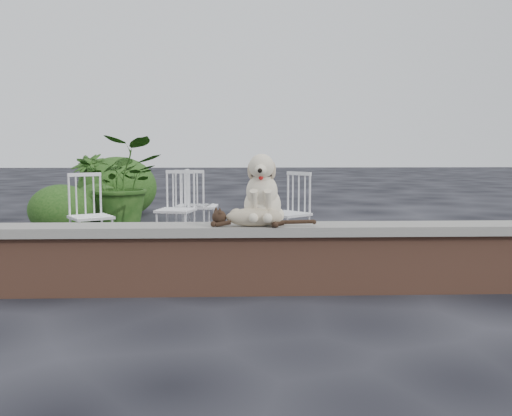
{
  "coord_description": "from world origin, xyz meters",
  "views": [
    {
      "loc": [
        -0.07,
        -4.73,
        1.23
      ],
      "look_at": [
        0.11,
        0.2,
        0.7
      ],
      "focal_mm": 39.77,
      "sensor_mm": 36.0,
      "label": 1
    }
  ],
  "objects_px": {
    "cat": "(254,216)",
    "chair_e": "(201,205)",
    "potted_plant_b": "(88,185)",
    "chair_a": "(91,215)",
    "chair_b": "(176,209)",
    "chair_c": "(193,205)",
    "chair_d": "(287,212)",
    "dog": "(263,188)",
    "potted_plant_a": "(123,182)"
  },
  "relations": [
    {
      "from": "cat",
      "to": "potted_plant_b",
      "type": "bearing_deg",
      "value": 123.65
    },
    {
      "from": "cat",
      "to": "chair_b",
      "type": "relative_size",
      "value": 1.08
    },
    {
      "from": "chair_b",
      "to": "chair_d",
      "type": "xyz_separation_m",
      "value": [
        1.35,
        -0.44,
        0.0
      ]
    },
    {
      "from": "dog",
      "to": "chair_e",
      "type": "bearing_deg",
      "value": 111.22
    },
    {
      "from": "chair_a",
      "to": "potted_plant_a",
      "type": "distance_m",
      "value": 2.32
    },
    {
      "from": "chair_b",
      "to": "chair_d",
      "type": "distance_m",
      "value": 1.42
    },
    {
      "from": "chair_d",
      "to": "chair_e",
      "type": "bearing_deg",
      "value": -169.45
    },
    {
      "from": "chair_a",
      "to": "chair_e",
      "type": "relative_size",
      "value": 1.0
    },
    {
      "from": "chair_a",
      "to": "dog",
      "type": "bearing_deg",
      "value": -71.94
    },
    {
      "from": "chair_a",
      "to": "chair_d",
      "type": "distance_m",
      "value": 2.24
    },
    {
      "from": "chair_b",
      "to": "chair_e",
      "type": "distance_m",
      "value": 0.53
    },
    {
      "from": "chair_d",
      "to": "potted_plant_b",
      "type": "relative_size",
      "value": 0.84
    },
    {
      "from": "cat",
      "to": "chair_d",
      "type": "distance_m",
      "value": 2.0
    },
    {
      "from": "chair_b",
      "to": "chair_e",
      "type": "height_order",
      "value": "same"
    },
    {
      "from": "chair_b",
      "to": "chair_e",
      "type": "bearing_deg",
      "value": 70.72
    },
    {
      "from": "cat",
      "to": "potted_plant_b",
      "type": "relative_size",
      "value": 0.91
    },
    {
      "from": "chair_c",
      "to": "potted_plant_b",
      "type": "distance_m",
      "value": 3.36
    },
    {
      "from": "chair_a",
      "to": "chair_d",
      "type": "height_order",
      "value": "same"
    },
    {
      "from": "cat",
      "to": "chair_d",
      "type": "bearing_deg",
      "value": 83.66
    },
    {
      "from": "dog",
      "to": "potted_plant_a",
      "type": "bearing_deg",
      "value": 123.37
    },
    {
      "from": "potted_plant_b",
      "to": "chair_b",
      "type": "bearing_deg",
      "value": -58.99
    },
    {
      "from": "cat",
      "to": "potted_plant_a",
      "type": "distance_m",
      "value": 4.44
    },
    {
      "from": "chair_c",
      "to": "chair_a",
      "type": "relative_size",
      "value": 1.0
    },
    {
      "from": "chair_e",
      "to": "potted_plant_b",
      "type": "height_order",
      "value": "potted_plant_b"
    },
    {
      "from": "cat",
      "to": "chair_a",
      "type": "xyz_separation_m",
      "value": [
        -1.77,
        1.73,
        -0.2
      ]
    },
    {
      "from": "chair_a",
      "to": "chair_e",
      "type": "height_order",
      "value": "same"
    },
    {
      "from": "chair_c",
      "to": "cat",
      "type": "bearing_deg",
      "value": 111.78
    },
    {
      "from": "potted_plant_a",
      "to": "chair_e",
      "type": "bearing_deg",
      "value": -44.16
    },
    {
      "from": "chair_b",
      "to": "potted_plant_b",
      "type": "distance_m",
      "value": 3.64
    },
    {
      "from": "dog",
      "to": "chair_e",
      "type": "xyz_separation_m",
      "value": [
        -0.68,
        2.67,
        -0.41
      ]
    },
    {
      "from": "chair_d",
      "to": "chair_e",
      "type": "height_order",
      "value": "same"
    },
    {
      "from": "chair_e",
      "to": "potted_plant_a",
      "type": "xyz_separation_m",
      "value": [
        -1.25,
        1.21,
        0.23
      ]
    },
    {
      "from": "cat",
      "to": "chair_c",
      "type": "xyz_separation_m",
      "value": [
        -0.71,
        2.83,
        -0.2
      ]
    },
    {
      "from": "dog",
      "to": "chair_e",
      "type": "height_order",
      "value": "dog"
    },
    {
      "from": "cat",
      "to": "chair_e",
      "type": "height_order",
      "value": "chair_e"
    },
    {
      "from": "chair_b",
      "to": "potted_plant_b",
      "type": "bearing_deg",
      "value": 135.0
    },
    {
      "from": "chair_c",
      "to": "potted_plant_b",
      "type": "bearing_deg",
      "value": -44.69
    },
    {
      "from": "chair_b",
      "to": "chair_a",
      "type": "relative_size",
      "value": 1.0
    },
    {
      "from": "chair_c",
      "to": "chair_e",
      "type": "height_order",
      "value": "same"
    },
    {
      "from": "cat",
      "to": "potted_plant_b",
      "type": "xyz_separation_m",
      "value": [
        -2.76,
        5.5,
        -0.11
      ]
    },
    {
      "from": "dog",
      "to": "potted_plant_a",
      "type": "height_order",
      "value": "potted_plant_a"
    },
    {
      "from": "chair_d",
      "to": "potted_plant_a",
      "type": "bearing_deg",
      "value": -171.83
    },
    {
      "from": "chair_a",
      "to": "chair_d",
      "type": "xyz_separation_m",
      "value": [
        2.23,
        0.21,
        0.0
      ]
    },
    {
      "from": "chair_c",
      "to": "chair_a",
      "type": "distance_m",
      "value": 1.53
    },
    {
      "from": "cat",
      "to": "potted_plant_a",
      "type": "xyz_separation_m",
      "value": [
        -1.85,
        4.04,
        0.03
      ]
    },
    {
      "from": "chair_c",
      "to": "potted_plant_b",
      "type": "relative_size",
      "value": 0.84
    },
    {
      "from": "dog",
      "to": "chair_d",
      "type": "height_order",
      "value": "dog"
    },
    {
      "from": "chair_b",
      "to": "chair_a",
      "type": "distance_m",
      "value": 1.09
    },
    {
      "from": "chair_d",
      "to": "potted_plant_b",
      "type": "bearing_deg",
      "value": -177.39
    },
    {
      "from": "chair_b",
      "to": "chair_c",
      "type": "bearing_deg",
      "value": 82.46
    }
  ]
}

